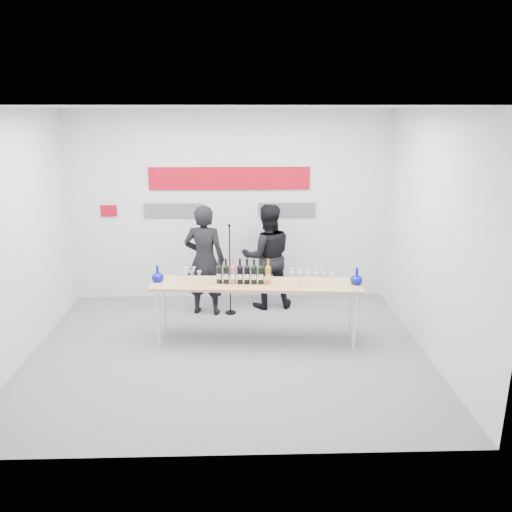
{
  "coord_description": "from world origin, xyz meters",
  "views": [
    {
      "loc": [
        0.18,
        -5.78,
        2.96
      ],
      "look_at": [
        0.36,
        0.41,
        1.15
      ],
      "focal_mm": 35.0,
      "sensor_mm": 36.0,
      "label": 1
    }
  ],
  "objects_px": {
    "tasting_table": "(256,288)",
    "presenter_right": "(267,257)",
    "mic_stand": "(230,287)",
    "presenter_left": "(205,260)"
  },
  "relations": [
    {
      "from": "tasting_table",
      "to": "presenter_left",
      "type": "xyz_separation_m",
      "value": [
        -0.73,
        0.98,
        0.08
      ]
    },
    {
      "from": "presenter_left",
      "to": "mic_stand",
      "type": "xyz_separation_m",
      "value": [
        0.37,
        -0.04,
        -0.41
      ]
    },
    {
      "from": "presenter_left",
      "to": "mic_stand",
      "type": "height_order",
      "value": "presenter_left"
    },
    {
      "from": "tasting_table",
      "to": "mic_stand",
      "type": "height_order",
      "value": "mic_stand"
    },
    {
      "from": "tasting_table",
      "to": "presenter_right",
      "type": "height_order",
      "value": "presenter_right"
    },
    {
      "from": "tasting_table",
      "to": "presenter_right",
      "type": "relative_size",
      "value": 1.69
    },
    {
      "from": "tasting_table",
      "to": "presenter_right",
      "type": "xyz_separation_m",
      "value": [
        0.2,
        1.22,
        0.06
      ]
    },
    {
      "from": "tasting_table",
      "to": "presenter_left",
      "type": "distance_m",
      "value": 1.23
    },
    {
      "from": "tasting_table",
      "to": "mic_stand",
      "type": "relative_size",
      "value": 1.97
    },
    {
      "from": "presenter_left",
      "to": "mic_stand",
      "type": "bearing_deg",
      "value": -175.87
    }
  ]
}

